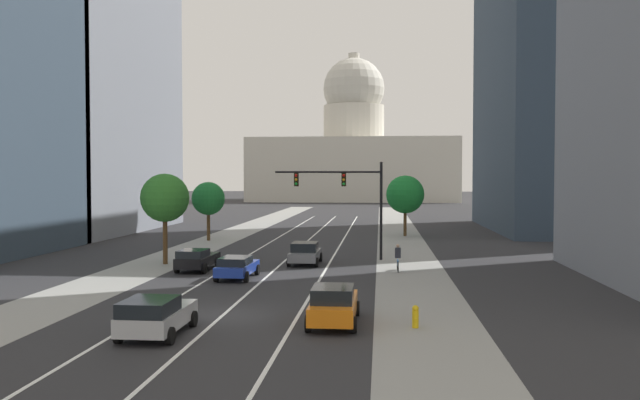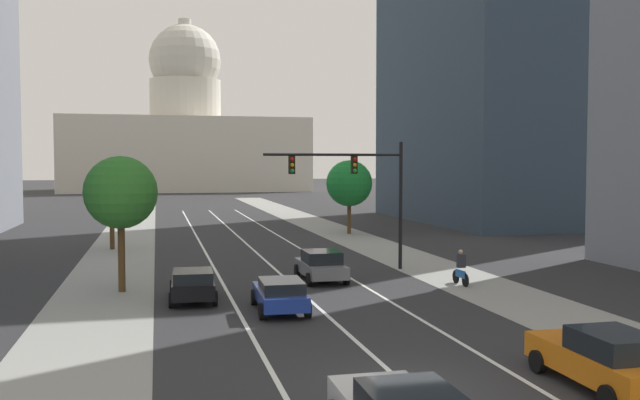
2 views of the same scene
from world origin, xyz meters
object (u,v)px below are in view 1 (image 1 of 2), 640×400
object	(u,v)px
car_black	(197,259)
street_tree_near_left	(165,198)
car_gray	(305,253)
traffic_signal_mast	(348,191)
car_blue	(237,267)
cyclist	(398,258)
car_orange	(334,304)
capitol_building	(354,156)
street_tree_mid_left	(208,199)
car_silver	(155,315)
fire_hydrant	(415,316)
street_tree_mid_right	(405,195)

from	to	relation	value
car_black	street_tree_near_left	bearing A→B (deg)	48.75
car_gray	traffic_signal_mast	xyz separation A→B (m)	(2.80, 2.72, 4.14)
car_blue	cyclist	xyz separation A→B (m)	(9.46, 3.81, 0.14)
car_orange	car_blue	world-z (taller)	car_orange
capitol_building	car_orange	world-z (taller)	capitol_building
street_tree_mid_left	car_silver	bearing A→B (deg)	-77.94
cyclist	capitol_building	bearing A→B (deg)	2.92
capitol_building	car_black	distance (m)	123.71
car_orange	car_silver	xyz separation A→B (m)	(-6.49, -2.59, -0.01)
fire_hydrant	car_orange	bearing A→B (deg)	174.01
car_orange	traffic_signal_mast	distance (m)	20.96
car_gray	cyclist	size ratio (longest dim) A/B	2.46
car_gray	fire_hydrant	distance (m)	19.30
car_black	car_orange	bearing A→B (deg)	-143.45
fire_hydrant	street_tree_near_left	distance (m)	23.96
car_black	fire_hydrant	bearing A→B (deg)	-136.09
car_black	street_tree_mid_right	distance (m)	29.27
car_blue	traffic_signal_mast	xyz separation A→B (m)	(6.05, 9.34, 4.21)
car_black	street_tree_mid_right	bearing A→B (deg)	-26.98
car_gray	street_tree_mid_left	world-z (taller)	street_tree_mid_left
car_blue	street_tree_mid_right	distance (m)	30.57
fire_hydrant	street_tree_mid_right	bearing A→B (deg)	88.44
traffic_signal_mast	car_blue	bearing A→B (deg)	-122.91
car_black	car_gray	xyz separation A→B (m)	(6.49, 3.67, 0.03)
capitol_building	street_tree_mid_left	bearing A→B (deg)	-95.11
car_gray	street_tree_mid_right	xyz separation A→B (m)	(7.59, 21.74, 3.41)
capitol_building	fire_hydrant	world-z (taller)	capitol_building
car_gray	cyclist	distance (m)	6.83
traffic_signal_mast	fire_hydrant	bearing A→B (deg)	-79.95
car_blue	car_gray	world-z (taller)	car_gray
car_blue	fire_hydrant	size ratio (longest dim) A/B	4.64
street_tree_near_left	car_silver	bearing A→B (deg)	-72.22
car_blue	car_black	world-z (taller)	car_black
car_gray	traffic_signal_mast	size ratio (longest dim) A/B	0.55
street_tree_mid_right	street_tree_mid_left	world-z (taller)	street_tree_mid_right
street_tree_mid_left	capitol_building	bearing A→B (deg)	84.89
car_blue	car_black	distance (m)	4.39
fire_hydrant	street_tree_mid_right	world-z (taller)	street_tree_mid_right
car_gray	street_tree_near_left	distance (m)	10.26
traffic_signal_mast	street_tree_mid_left	distance (m)	18.80
capitol_building	car_orange	distance (m)	137.80
traffic_signal_mast	capitol_building	bearing A→B (deg)	92.17
car_silver	traffic_signal_mast	size ratio (longest dim) A/B	0.53
cyclist	street_tree_mid_left	size ratio (longest dim) A/B	0.31
traffic_signal_mast	street_tree_mid_right	distance (m)	19.63
fire_hydrant	street_tree_near_left	size ratio (longest dim) A/B	0.15
car_blue	street_tree_mid_right	size ratio (longest dim) A/B	0.69
car_blue	cyclist	size ratio (longest dim) A/B	2.46
car_silver	traffic_signal_mast	bearing A→B (deg)	-14.44
capitol_building	traffic_signal_mast	xyz separation A→B (m)	(4.42, -116.77, -6.34)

